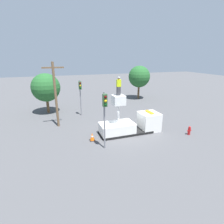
# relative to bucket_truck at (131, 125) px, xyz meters

# --- Properties ---
(ground_plane) EXTENTS (120.00, 120.00, 0.00)m
(ground_plane) POSITION_rel_bucket_truck_xyz_m (-0.57, 0.00, -0.86)
(ground_plane) COLOR #4C4C4F
(bucket_truck) EXTENTS (6.36, 2.06, 4.04)m
(bucket_truck) POSITION_rel_bucket_truck_xyz_m (0.00, 0.00, 0.00)
(bucket_truck) COLOR black
(bucket_truck) RESTS_ON ground
(worker) EXTENTS (0.40, 0.26, 1.75)m
(worker) POSITION_rel_bucket_truck_xyz_m (-1.41, 0.00, 4.06)
(worker) COLOR #38383D
(worker) RESTS_ON bucket_truck
(traffic_light_pole) EXTENTS (0.34, 0.57, 4.96)m
(traffic_light_pole) POSITION_rel_bucket_truck_xyz_m (-3.52, -2.42, 2.66)
(traffic_light_pole) COLOR gray
(traffic_light_pole) RESTS_ON ground
(traffic_light_across) EXTENTS (0.34, 0.57, 4.71)m
(traffic_light_across) POSITION_rel_bucket_truck_xyz_m (-3.94, 7.10, 2.48)
(traffic_light_across) COLOR gray
(traffic_light_across) RESTS_ON ground
(fire_hydrant) EXTENTS (0.50, 0.26, 0.91)m
(fire_hydrant) POSITION_rel_bucket_truck_xyz_m (5.35, -2.44, -0.42)
(fire_hydrant) COLOR red
(fire_hydrant) RESTS_ON ground
(traffic_cone_rear) EXTENTS (0.52, 0.52, 0.77)m
(traffic_cone_rear) POSITION_rel_bucket_truck_xyz_m (-4.22, -0.50, -0.49)
(traffic_cone_rear) COLOR black
(traffic_cone_rear) RESTS_ON ground
(tree_left_bg) EXTENTS (3.87, 3.87, 6.00)m
(tree_left_bg) POSITION_rel_bucket_truck_xyz_m (7.81, 13.50, 3.19)
(tree_left_bg) COLOR brown
(tree_left_bg) RESTS_ON ground
(tree_right_bg) EXTENTS (3.82, 3.82, 5.47)m
(tree_right_bg) POSITION_rel_bucket_truck_xyz_m (-8.14, 9.90, 2.68)
(tree_right_bg) COLOR brown
(tree_right_bg) RESTS_ON ground
(utility_pole) EXTENTS (2.20, 0.26, 7.09)m
(utility_pole) POSITION_rel_bucket_truck_xyz_m (-7.05, 4.25, 2.99)
(utility_pole) COLOR brown
(utility_pole) RESTS_ON ground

